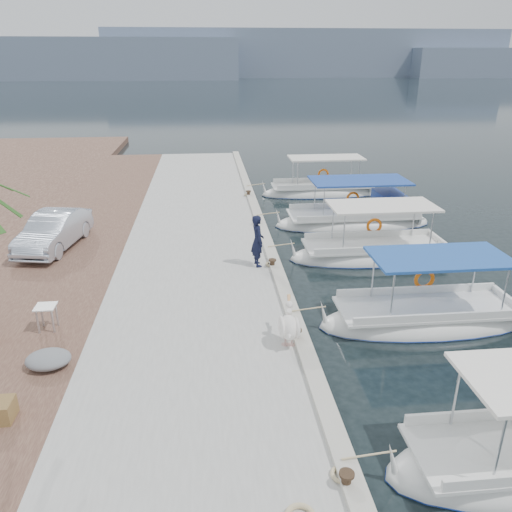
{
  "coord_description": "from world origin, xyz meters",
  "views": [
    {
      "loc": [
        -2.61,
        -15.01,
        7.61
      ],
      "look_at": [
        -1.0,
        0.96,
        1.2
      ],
      "focal_mm": 35.0,
      "sensor_mm": 36.0,
      "label": 1
    }
  ],
  "objects_px": {
    "fishing_caique_b": "(426,320)",
    "fishing_caique_e": "(321,193)",
    "pelican": "(289,326)",
    "parked_car": "(54,231)",
    "fishing_caique_d": "(355,221)",
    "fishing_caique_c": "(374,255)",
    "fisherman": "(258,241)"
  },
  "relations": [
    {
      "from": "fishing_caique_b",
      "to": "fishing_caique_d",
      "type": "relative_size",
      "value": 0.87
    },
    {
      "from": "fishing_caique_c",
      "to": "parked_car",
      "type": "xyz_separation_m",
      "value": [
        -12.78,
        1.14,
        1.09
      ]
    },
    {
      "from": "pelican",
      "to": "parked_car",
      "type": "height_order",
      "value": "parked_car"
    },
    {
      "from": "pelican",
      "to": "fishing_caique_c",
      "type": "bearing_deg",
      "value": 56.36
    },
    {
      "from": "fishing_caique_e",
      "to": "fisherman",
      "type": "bearing_deg",
      "value": -113.46
    },
    {
      "from": "pelican",
      "to": "fisherman",
      "type": "distance_m",
      "value": 5.54
    },
    {
      "from": "fishing_caique_b",
      "to": "fishing_caique_d",
      "type": "distance_m",
      "value": 9.72
    },
    {
      "from": "parked_car",
      "to": "fisherman",
      "type": "bearing_deg",
      "value": -8.22
    },
    {
      "from": "fishing_caique_c",
      "to": "fishing_caique_e",
      "type": "xyz_separation_m",
      "value": [
        0.11,
        10.1,
        0.0
      ]
    },
    {
      "from": "fishing_caique_b",
      "to": "fisherman",
      "type": "distance_m",
      "value": 6.34
    },
    {
      "from": "fishing_caique_d",
      "to": "pelican",
      "type": "distance_m",
      "value": 12.42
    },
    {
      "from": "fishing_caique_d",
      "to": "fisherman",
      "type": "xyz_separation_m",
      "value": [
        -5.37,
        -5.77,
        1.27
      ]
    },
    {
      "from": "fishing_caique_d",
      "to": "fisherman",
      "type": "height_order",
      "value": "fisherman"
    },
    {
      "from": "fishing_caique_b",
      "to": "parked_car",
      "type": "xyz_separation_m",
      "value": [
        -12.64,
        6.57,
        1.09
      ]
    },
    {
      "from": "fishing_caique_d",
      "to": "fishing_caique_e",
      "type": "bearing_deg",
      "value": 93.33
    },
    {
      "from": "fishing_caique_d",
      "to": "fishing_caique_e",
      "type": "relative_size",
      "value": 1.06
    },
    {
      "from": "fishing_caique_b",
      "to": "fishing_caique_d",
      "type": "bearing_deg",
      "value": 86.53
    },
    {
      "from": "fishing_caique_c",
      "to": "fisherman",
      "type": "height_order",
      "value": "fisherman"
    },
    {
      "from": "fishing_caique_d",
      "to": "fisherman",
      "type": "bearing_deg",
      "value": -132.96
    },
    {
      "from": "fisherman",
      "to": "parked_car",
      "type": "distance_m",
      "value": 8.29
    },
    {
      "from": "pelican",
      "to": "fisherman",
      "type": "bearing_deg",
      "value": 92.68
    },
    {
      "from": "fishing_caique_b",
      "to": "fishing_caique_e",
      "type": "relative_size",
      "value": 0.93
    },
    {
      "from": "fishing_caique_d",
      "to": "parked_car",
      "type": "bearing_deg",
      "value": -166.66
    },
    {
      "from": "fishing_caique_c",
      "to": "fisherman",
      "type": "bearing_deg",
      "value": -163.13
    },
    {
      "from": "pelican",
      "to": "parked_car",
      "type": "distance_m",
      "value": 11.5
    },
    {
      "from": "fishing_caique_b",
      "to": "fisherman",
      "type": "bearing_deg",
      "value": 140.57
    },
    {
      "from": "parked_car",
      "to": "fishing_caique_b",
      "type": "bearing_deg",
      "value": -17.14
    },
    {
      "from": "pelican",
      "to": "parked_car",
      "type": "bearing_deg",
      "value": 134.88
    },
    {
      "from": "fishing_caique_b",
      "to": "fishing_caique_c",
      "type": "distance_m",
      "value": 5.43
    },
    {
      "from": "pelican",
      "to": "fishing_caique_d",
      "type": "bearing_deg",
      "value": 65.62
    },
    {
      "from": "pelican",
      "to": "parked_car",
      "type": "xyz_separation_m",
      "value": [
        -8.12,
        8.15,
        0.14
      ]
    },
    {
      "from": "fishing_caique_c",
      "to": "pelican",
      "type": "distance_m",
      "value": 8.47
    }
  ]
}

